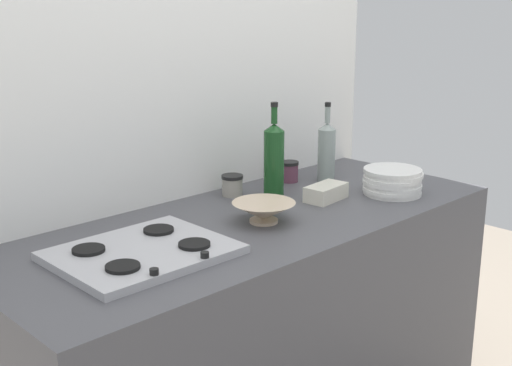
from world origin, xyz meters
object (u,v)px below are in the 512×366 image
object	(u,v)px
plate_stack	(393,181)
mixing_bowl	(264,211)
butter_dish	(326,192)
condiment_jar_rear	(289,171)
stovetop_hob	(142,252)
wine_bottle_mid_left	(274,159)
wine_bottle_leftmost	(327,151)
condiment_jar_front	(232,185)

from	to	relation	value
plate_stack	mixing_bowl	world-z (taller)	plate_stack
butter_dish	condiment_jar_rear	world-z (taller)	condiment_jar_rear
stovetop_hob	butter_dish	world-z (taller)	butter_dish
stovetop_hob	mixing_bowl	size ratio (longest dim) A/B	2.30
wine_bottle_mid_left	butter_dish	world-z (taller)	wine_bottle_mid_left
mixing_bowl	butter_dish	world-z (taller)	mixing_bowl
wine_bottle_leftmost	condiment_jar_rear	bearing A→B (deg)	139.33
stovetop_hob	wine_bottle_leftmost	distance (m)	1.01
stovetop_hob	wine_bottle_leftmost	bearing A→B (deg)	9.85
wine_bottle_mid_left	condiment_jar_rear	distance (m)	0.24
wine_bottle_leftmost	condiment_jar_rear	distance (m)	0.17
wine_bottle_mid_left	mixing_bowl	world-z (taller)	wine_bottle_mid_left
wine_bottle_mid_left	condiment_jar_front	bearing A→B (deg)	131.98
wine_bottle_mid_left	stovetop_hob	bearing A→B (deg)	-166.54
butter_dish	wine_bottle_leftmost	bearing A→B (deg)	40.37
plate_stack	butter_dish	bearing A→B (deg)	152.73
condiment_jar_front	butter_dish	bearing A→B (deg)	-53.68
wine_bottle_leftmost	stovetop_hob	bearing A→B (deg)	-170.15
mixing_bowl	condiment_jar_front	world-z (taller)	condiment_jar_front
butter_dish	wine_bottle_mid_left	bearing A→B (deg)	121.85
plate_stack	mixing_bowl	xyz separation A→B (m)	(-0.57, 0.10, -0.01)
wine_bottle_leftmost	mixing_bowl	bearing A→B (deg)	-160.17
wine_bottle_mid_left	butter_dish	bearing A→B (deg)	-58.15
stovetop_hob	wine_bottle_mid_left	xyz separation A→B (m)	(0.69, 0.17, 0.13)
butter_dish	condiment_jar_rear	bearing A→B (deg)	71.19
condiment_jar_rear	condiment_jar_front	bearing A→B (deg)	177.78
mixing_bowl	stovetop_hob	bearing A→B (deg)	177.33
stovetop_hob	condiment_jar_front	distance (m)	0.65
plate_stack	wine_bottle_leftmost	bearing A→B (deg)	96.67
butter_dish	condiment_jar_front	world-z (taller)	condiment_jar_front
mixing_bowl	condiment_jar_front	xyz separation A→B (m)	(0.13, 0.30, 0.00)
stovetop_hob	butter_dish	size ratio (longest dim) A/B	2.89
condiment_jar_front	stovetop_hob	bearing A→B (deg)	-154.71
condiment_jar_front	condiment_jar_rear	distance (m)	0.29
wine_bottle_leftmost	wine_bottle_mid_left	bearing A→B (deg)	-178.66
butter_dish	stovetop_hob	bearing A→B (deg)	-179.84
mixing_bowl	butter_dish	xyz separation A→B (m)	(0.34, 0.02, -0.01)
wine_bottle_mid_left	mixing_bowl	size ratio (longest dim) A/B	1.68
butter_dish	condiment_jar_front	size ratio (longest dim) A/B	2.06
wine_bottle_leftmost	butter_dish	bearing A→B (deg)	-139.63
butter_dish	condiment_jar_rear	size ratio (longest dim) A/B	2.01
stovetop_hob	wine_bottle_leftmost	xyz separation A→B (m)	(0.99, 0.17, 0.11)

